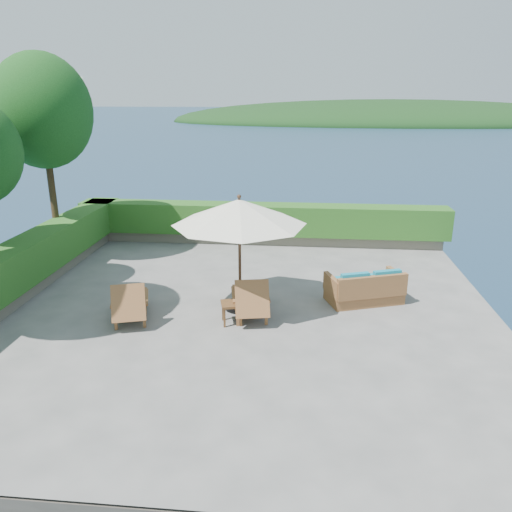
# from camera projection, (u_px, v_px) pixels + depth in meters

# --- Properties ---
(ground) EXTENTS (12.00, 12.00, 0.00)m
(ground) POSITION_uv_depth(u_px,v_px,m) (240.00, 310.00, 11.84)
(ground) COLOR gray
(ground) RESTS_ON ground
(foundation) EXTENTS (12.00, 12.00, 3.00)m
(foundation) POSITION_uv_depth(u_px,v_px,m) (241.00, 367.00, 12.32)
(foundation) COLOR #5A5247
(foundation) RESTS_ON ocean
(ocean) EXTENTS (600.00, 600.00, 0.00)m
(ocean) POSITION_uv_depth(u_px,v_px,m) (241.00, 417.00, 12.77)
(ocean) COLOR #163345
(ocean) RESTS_ON ground
(offshore_island) EXTENTS (126.00, 57.60, 12.60)m
(offshore_island) POSITION_uv_depth(u_px,v_px,m) (389.00, 122.00, 142.88)
(offshore_island) COLOR black
(offshore_island) RESTS_ON ocean
(planter_wall_far) EXTENTS (12.00, 0.60, 0.36)m
(planter_wall_far) POSITION_uv_depth(u_px,v_px,m) (261.00, 238.00, 17.08)
(planter_wall_far) COLOR slate
(planter_wall_far) RESTS_ON ground
(planter_wall_left) EXTENTS (0.60, 12.00, 0.36)m
(planter_wall_left) POSITION_uv_depth(u_px,v_px,m) (15.00, 294.00, 12.30)
(planter_wall_left) COLOR slate
(planter_wall_left) RESTS_ON ground
(hedge_far) EXTENTS (12.40, 0.90, 1.00)m
(hedge_far) POSITION_uv_depth(u_px,v_px,m) (261.00, 219.00, 16.87)
(hedge_far) COLOR #224F16
(hedge_far) RESTS_ON planter_wall_far
(hedge_left) EXTENTS (0.90, 12.40, 1.00)m
(hedge_left) POSITION_uv_depth(u_px,v_px,m) (11.00, 269.00, 12.09)
(hedge_left) COLOR #224F16
(hedge_left) RESTS_ON planter_wall_left
(tree_far) EXTENTS (2.80, 2.80, 6.03)m
(tree_far) POSITION_uv_depth(u_px,v_px,m) (42.00, 112.00, 14.05)
(tree_far) COLOR #422F19
(tree_far) RESTS_ON ground
(patio_umbrella) EXTENTS (3.55, 3.55, 2.76)m
(patio_umbrella) POSITION_uv_depth(u_px,v_px,m) (239.00, 213.00, 11.21)
(patio_umbrella) COLOR black
(patio_umbrella) RESTS_ON ground
(lounge_left) EXTENTS (1.19, 1.88, 1.01)m
(lounge_left) POSITION_uv_depth(u_px,v_px,m) (130.00, 302.00, 11.24)
(lounge_left) COLOR olive
(lounge_left) RESTS_ON ground
(lounge_right) EXTENTS (1.06, 1.92, 1.04)m
(lounge_right) POSITION_uv_depth(u_px,v_px,m) (250.00, 298.00, 11.42)
(lounge_right) COLOR olive
(lounge_right) RESTS_ON ground
(side_table) EXTENTS (0.56, 0.56, 0.49)m
(side_table) POSITION_uv_depth(u_px,v_px,m) (232.00, 306.00, 11.04)
(side_table) COLOR brown
(side_table) RESTS_ON ground
(wicker_loveseat) EXTENTS (2.00, 1.47, 0.89)m
(wicker_loveseat) POSITION_uv_depth(u_px,v_px,m) (365.00, 289.00, 12.17)
(wicker_loveseat) COLOR olive
(wicker_loveseat) RESTS_ON ground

